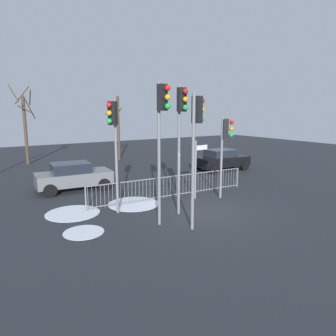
# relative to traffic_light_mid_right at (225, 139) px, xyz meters

# --- Properties ---
(ground_plane) EXTENTS (60.00, 60.00, 0.00)m
(ground_plane) POSITION_rel_traffic_light_mid_right_xyz_m (-2.09, -1.17, -2.84)
(ground_plane) COLOR #26282D
(traffic_light_mid_right) EXTENTS (0.46, 0.47, 3.88)m
(traffic_light_mid_right) POSITION_rel_traffic_light_mid_right_xyz_m (0.00, 0.00, 0.00)
(traffic_light_mid_right) COLOR slate
(traffic_light_mid_right) RESTS_ON ground
(traffic_light_foreground_left) EXTENTS (0.56, 0.36, 4.74)m
(traffic_light_foreground_left) POSITION_rel_traffic_light_mid_right_xyz_m (-3.54, -2.45, 0.63)
(traffic_light_foreground_left) COLOR slate
(traffic_light_foreground_left) RESTS_ON ground
(traffic_light_rear_left) EXTENTS (0.49, 0.44, 4.61)m
(traffic_light_rear_left) POSITION_rel_traffic_light_mid_right_xyz_m (-5.33, 0.53, 0.54)
(traffic_light_rear_left) COLOR slate
(traffic_light_rear_left) RESTS_ON ground
(traffic_light_mid_left) EXTENTS (0.32, 0.57, 5.12)m
(traffic_light_mid_left) POSITION_rel_traffic_light_mid_right_xyz_m (-3.14, -0.93, 0.89)
(traffic_light_mid_left) COLOR slate
(traffic_light_mid_left) RESTS_ON ground
(traffic_light_rear_right) EXTENTS (0.37, 0.55, 5.15)m
(traffic_light_rear_right) POSITION_rel_traffic_light_mid_right_xyz_m (-4.39, -1.57, 0.92)
(traffic_light_rear_right) COLOR slate
(traffic_light_rear_right) RESTS_ON ground
(direction_sign_post) EXTENTS (0.79, 0.15, 2.78)m
(direction_sign_post) POSITION_rel_traffic_light_mid_right_xyz_m (-1.17, 0.64, -1.27)
(direction_sign_post) COLOR slate
(direction_sign_post) RESTS_ON ground
(pedestrian_guard_railing) EXTENTS (8.42, 0.34, 1.07)m
(pedestrian_guard_railing) POSITION_rel_traffic_light_mid_right_xyz_m (-2.09, 1.36, -2.29)
(pedestrian_guard_railing) COLOR slate
(pedestrian_guard_railing) RESTS_ON ground
(car_grey_far) EXTENTS (3.89, 2.10, 1.47)m
(car_grey_far) POSITION_rel_traffic_light_mid_right_xyz_m (-5.73, 5.30, -2.07)
(car_grey_far) COLOR slate
(car_grey_far) RESTS_ON ground
(car_black_trailing) EXTENTS (3.88, 2.07, 1.47)m
(car_black_trailing) POSITION_rel_traffic_light_mid_right_xyz_m (4.63, 5.43, -2.07)
(car_black_trailing) COLOR black
(car_black_trailing) RESTS_ON ground
(bare_tree_left) EXTENTS (1.75, 1.54, 6.09)m
(bare_tree_left) POSITION_rel_traffic_light_mid_right_xyz_m (-6.53, 15.32, 0.15)
(bare_tree_left) COLOR #473828
(bare_tree_left) RESTS_ON ground
(bare_tree_centre) EXTENTS (1.52, 1.16, 5.28)m
(bare_tree_centre) POSITION_rel_traffic_light_mid_right_xyz_m (0.33, 13.55, -0.02)
(bare_tree_centre) COLOR #473828
(bare_tree_centre) RESTS_ON ground
(snow_patch_kerb) EXTENTS (1.40, 1.40, 0.01)m
(snow_patch_kerb) POSITION_rel_traffic_light_mid_right_xyz_m (-7.07, -0.74, -2.83)
(snow_patch_kerb) COLOR silver
(snow_patch_kerb) RESTS_ON ground
(snow_patch_island) EXTENTS (2.32, 2.32, 0.01)m
(snow_patch_island) POSITION_rel_traffic_light_mid_right_xyz_m (-4.13, 1.38, -2.83)
(snow_patch_island) COLOR silver
(snow_patch_island) RESTS_ON ground
(snow_patch_verge) EXTENTS (2.19, 2.19, 0.01)m
(snow_patch_verge) POSITION_rel_traffic_light_mid_right_xyz_m (-6.83, 1.52, -2.83)
(snow_patch_verge) COLOR silver
(snow_patch_verge) RESTS_ON ground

